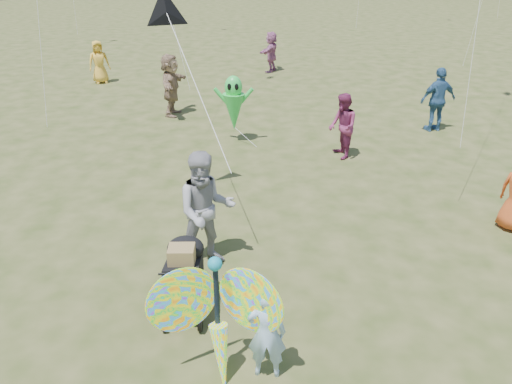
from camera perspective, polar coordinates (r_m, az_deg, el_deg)
ground at (r=7.23m, az=1.39°, el=-13.19°), size 160.00×160.00×0.00m
child_girl at (r=5.93m, az=1.24°, el=-15.82°), size 0.46×0.32×1.23m
adult_man at (r=7.71m, az=-5.75°, el=-2.09°), size 1.09×0.94×1.90m
grey_bag at (r=7.76m, az=-8.04°, el=-9.62°), size 0.51×0.42×0.16m
crowd_c at (r=14.61m, az=20.07°, el=9.87°), size 1.10×0.68×1.74m
crowd_d at (r=15.34m, az=-9.69°, el=11.96°), size 0.72×1.74×1.83m
crowd_e at (r=12.07m, az=9.85°, el=7.40°), size 0.72×0.86×1.56m
crowd_g at (r=19.93m, az=-17.51°, el=13.98°), size 0.89×0.77×1.55m
crowd_j at (r=20.95m, az=1.75°, el=15.73°), size 0.97×1.54×1.58m
jogging_stroller at (r=6.92m, az=-8.18°, el=-9.20°), size 0.54×1.06×1.09m
butterfly_kite at (r=5.80m, az=-4.35°, el=-14.23°), size 1.74×0.75×1.82m
delta_kite_rig at (r=9.20m, az=-10.15°, el=19.41°), size 1.67×2.48×2.46m
alien_kite at (r=12.87m, az=-2.56°, el=9.82°), size 1.12×0.69×1.74m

